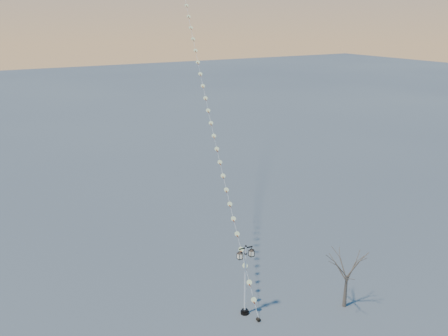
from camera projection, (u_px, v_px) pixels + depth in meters
ground at (258, 329)px, 25.74m from camera, size 300.00×300.00×0.00m
street_lamp at (245, 277)px, 26.36m from camera, size 1.12×0.49×4.43m
bare_tree at (348, 268)px, 27.00m from camera, size 2.26×2.26×3.75m
kite_train at (195, 25)px, 36.92m from camera, size 9.28×32.98×31.96m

